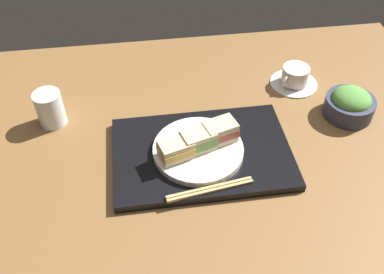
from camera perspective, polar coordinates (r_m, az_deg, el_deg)
name	(u,v)px	position (r cm, az deg, el deg)	size (l,w,h in cm)	color
ground_plane	(211,145)	(112.72, 2.51, -1.04)	(140.00, 100.00, 3.00)	brown
serving_tray	(202,153)	(107.01, 1.32, -2.17)	(43.78, 28.97, 2.16)	black
sandwich_plate	(198,150)	(105.21, 0.82, -1.71)	(22.23, 22.23, 1.61)	silver
sandwich_near	(176,149)	(101.06, -2.16, -1.63)	(9.08, 7.70, 4.69)	beige
sandwich_middle	(198,140)	(102.79, 0.84, -0.42)	(9.40, 7.49, 5.12)	beige
sandwich_far	(220,132)	(104.90, 3.72, 0.71)	(9.28, 7.51, 5.35)	beige
salad_bowl	(350,104)	(124.14, 20.19, 4.14)	(13.30, 13.30, 8.24)	#33384C
chopsticks_pair	(210,189)	(97.86, 2.41, -6.94)	(20.34, 4.52, 0.70)	tan
coffee_cup	(295,77)	(131.45, 13.44, 7.70)	(13.97, 13.97, 5.85)	silver
drinking_glass	(50,109)	(119.41, -18.29, 3.59)	(7.23, 7.23, 9.72)	silver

